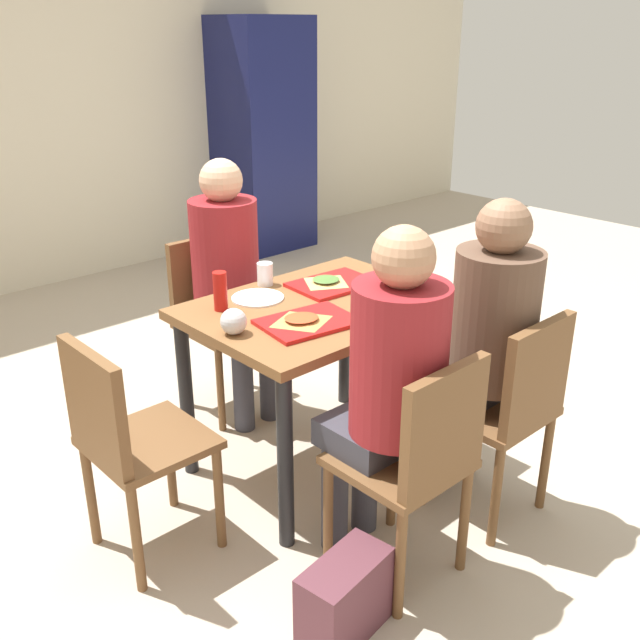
{
  "coord_description": "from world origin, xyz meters",
  "views": [
    {
      "loc": [
        -1.87,
        -2.03,
        1.83
      ],
      "look_at": [
        0.0,
        0.0,
        0.69
      ],
      "focal_mm": 40.24,
      "sensor_mm": 36.0,
      "label": 1
    }
  ],
  "objects": [
    {
      "name": "person_in_red",
      "position": [
        -0.27,
        -0.63,
        0.75
      ],
      "size": [
        0.32,
        0.42,
        1.27
      ],
      "color": "#383842",
      "rests_on": "ground_plane"
    },
    {
      "name": "plastic_cup_b",
      "position": [
        0.03,
        -0.33,
        0.81
      ],
      "size": [
        0.07,
        0.07,
        0.1
      ],
      "primitive_type": "cylinder",
      "color": "white",
      "rests_on": "main_table"
    },
    {
      "name": "ground_plane",
      "position": [
        0.0,
        0.0,
        -0.01
      ],
      "size": [
        10.0,
        10.0,
        0.02
      ],
      "primitive_type": "cube",
      "color": "#B7A893"
    },
    {
      "name": "chair_near_left",
      "position": [
        -0.27,
        -0.77,
        0.51
      ],
      "size": [
        0.4,
        0.4,
        0.86
      ],
      "color": "brown",
      "rests_on": "ground_plane"
    },
    {
      "name": "paper_plate_center",
      "position": [
        -0.16,
        0.21,
        0.77
      ],
      "size": [
        0.22,
        0.22,
        0.01
      ],
      "primitive_type": "cylinder",
      "color": "white",
      "rests_on": "main_table"
    },
    {
      "name": "tray_red_near",
      "position": [
        -0.19,
        -0.14,
        0.77
      ],
      "size": [
        0.39,
        0.31,
        0.02
      ],
      "primitive_type": "cube",
      "rotation": [
        0.0,
        0.0,
        -0.14
      ],
      "color": "red",
      "rests_on": "main_table"
    },
    {
      "name": "pizza_slice_b",
      "position": [
        0.16,
        0.13,
        0.79
      ],
      "size": [
        0.21,
        0.21,
        0.02
      ],
      "color": "#DBAD60",
      "rests_on": "tray_red_far"
    },
    {
      "name": "plastic_cup_a",
      "position": [
        -0.03,
        0.33,
        0.81
      ],
      "size": [
        0.07,
        0.07,
        0.1
      ],
      "primitive_type": "cylinder",
      "color": "white",
      "rests_on": "main_table"
    },
    {
      "name": "condiment_bottle",
      "position": [
        -0.35,
        0.21,
        0.84
      ],
      "size": [
        0.06,
        0.06,
        0.16
      ],
      "primitive_type": "cylinder",
      "color": "red",
      "rests_on": "main_table"
    },
    {
      "name": "soda_can",
      "position": [
        0.45,
        0.02,
        0.83
      ],
      "size": [
        0.07,
        0.07,
        0.12
      ],
      "primitive_type": "cylinder",
      "color": "#B7BCC6",
      "rests_on": "main_table"
    },
    {
      "name": "person_far_side",
      "position": [
        -0.0,
        0.63,
        0.75
      ],
      "size": [
        0.32,
        0.42,
        1.27
      ],
      "color": "#383842",
      "rests_on": "ground_plane"
    },
    {
      "name": "pizza_slice_a",
      "position": [
        -0.21,
        -0.13,
        0.79
      ],
      "size": [
        0.23,
        0.22,
        0.02
      ],
      "color": "#C68C47",
      "rests_on": "tray_red_near"
    },
    {
      "name": "back_wall",
      "position": [
        0.0,
        3.2,
        1.4
      ],
      "size": [
        10.0,
        0.1,
        2.8
      ],
      "primitive_type": "cube",
      "color": "beige",
      "rests_on": "ground_plane"
    },
    {
      "name": "tray_red_far",
      "position": [
        0.19,
        0.12,
        0.77
      ],
      "size": [
        0.38,
        0.28,
        0.02
      ],
      "primitive_type": "cube",
      "rotation": [
        0.0,
        0.0,
        -0.07
      ],
      "color": "red",
      "rests_on": "main_table"
    },
    {
      "name": "main_table",
      "position": [
        0.0,
        0.0,
        0.65
      ],
      "size": [
        1.06,
        0.77,
        0.76
      ],
      "color": "brown",
      "rests_on": "ground_plane"
    },
    {
      "name": "chair_near_right",
      "position": [
        0.27,
        -0.77,
        0.51
      ],
      "size": [
        0.4,
        0.4,
        0.86
      ],
      "color": "brown",
      "rests_on": "ground_plane"
    },
    {
      "name": "paper_plate_near_edge",
      "position": [
        0.16,
        -0.21,
        0.77
      ],
      "size": [
        0.22,
        0.22,
        0.01
      ],
      "primitive_type": "cylinder",
      "color": "white",
      "rests_on": "main_table"
    },
    {
      "name": "foil_bundle",
      "position": [
        -0.45,
        -0.02,
        0.81
      ],
      "size": [
        0.1,
        0.1,
        0.1
      ],
      "primitive_type": "sphere",
      "color": "silver",
      "rests_on": "main_table"
    },
    {
      "name": "handbag",
      "position": [
        -0.62,
        -0.79,
        0.14
      ],
      "size": [
        0.34,
        0.2,
        0.28
      ],
      "primitive_type": "cube",
      "rotation": [
        0.0,
        0.0,
        0.14
      ],
      "color": "#592D38",
      "rests_on": "ground_plane"
    },
    {
      "name": "chair_far_side",
      "position": [
        0.0,
        0.77,
        0.51
      ],
      "size": [
        0.4,
        0.4,
        0.86
      ],
      "color": "brown",
      "rests_on": "ground_plane"
    },
    {
      "name": "drink_fridge",
      "position": [
        1.96,
        2.85,
        0.95
      ],
      "size": [
        0.7,
        0.6,
        1.9
      ],
      "primitive_type": "cube",
      "color": "#14194C",
      "rests_on": "ground_plane"
    },
    {
      "name": "person_in_brown_jacket",
      "position": [
        0.27,
        -0.63,
        0.75
      ],
      "size": [
        0.32,
        0.42,
        1.27
      ],
      "color": "#383842",
      "rests_on": "ground_plane"
    },
    {
      "name": "chair_left_end",
      "position": [
        -0.91,
        0.0,
        0.51
      ],
      "size": [
        0.4,
        0.4,
        0.86
      ],
      "color": "brown",
      "rests_on": "ground_plane"
    }
  ]
}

